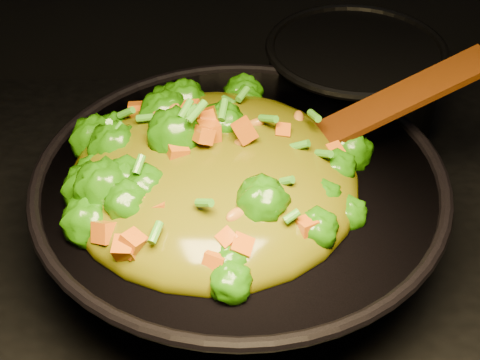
# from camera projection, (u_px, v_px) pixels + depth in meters

# --- Properties ---
(wok) EXTENTS (0.58, 0.58, 0.13)m
(wok) POSITION_uv_depth(u_px,v_px,m) (240.00, 216.00, 0.79)
(wok) COLOR black
(wok) RESTS_ON stovetop
(stir_fry) EXTENTS (0.32, 0.32, 0.11)m
(stir_fry) POSITION_uv_depth(u_px,v_px,m) (212.00, 146.00, 0.70)
(stir_fry) COLOR #206207
(stir_fry) RESTS_ON wok
(spatula) EXTENTS (0.28, 0.11, 0.12)m
(spatula) POSITION_uv_depth(u_px,v_px,m) (365.00, 116.00, 0.75)
(spatula) COLOR #340D05
(spatula) RESTS_ON wok
(back_pot) EXTENTS (0.28, 0.28, 0.14)m
(back_pot) POSITION_uv_depth(u_px,v_px,m) (352.00, 87.00, 0.99)
(back_pot) COLOR black
(back_pot) RESTS_ON stovetop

